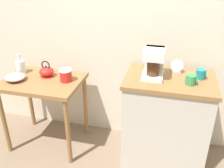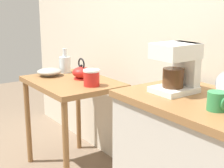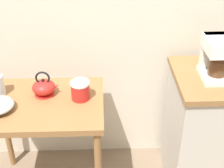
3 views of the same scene
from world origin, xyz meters
The scene contains 7 objects.
wooden_table centered at (-0.65, 0.00, 0.66)m, with size 0.78×0.58×0.77m.
bowl_stoneware centered at (-0.90, -0.08, 0.81)m, with size 0.20×0.20×0.06m.
teakettle centered at (-0.64, 0.08, 0.83)m, with size 0.18×0.15×0.17m.
glass_carafe_vase centered at (-0.94, 0.09, 0.85)m, with size 0.10×0.10×0.21m.
canister_enamel centered at (-0.40, 0.03, 0.83)m, with size 0.12×0.12×0.12m.
coffee_maker centered at (0.43, 0.05, 1.06)m, with size 0.18×0.22×0.26m.
mug_tall_green centered at (0.76, -0.04, 0.96)m, with size 0.09×0.08×0.08m.
Camera 2 is at (1.64, -1.23, 1.39)m, focal length 53.97 mm.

